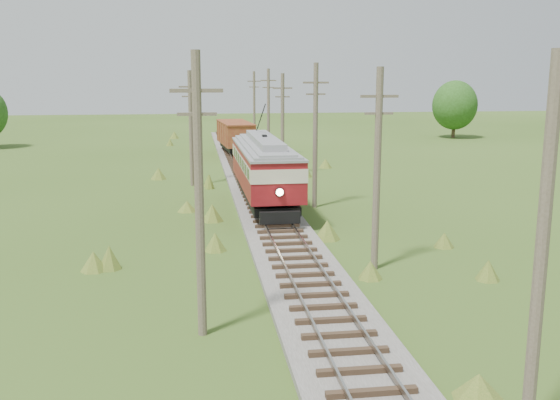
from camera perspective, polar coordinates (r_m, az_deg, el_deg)
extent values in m
cube|color=#605B54|center=(42.15, -1.88, 0.23)|extent=(3.60, 96.00, 0.25)
cube|color=#726659|center=(42.01, -2.86, 0.69)|extent=(0.08, 96.00, 0.17)
cube|color=#726659|center=(42.16, -0.91, 0.74)|extent=(0.08, 96.00, 0.17)
cube|color=#2D2116|center=(42.11, -1.88, 0.51)|extent=(2.40, 96.00, 0.16)
cube|color=black|center=(38.97, -1.41, 0.69)|extent=(2.63, 11.84, 0.48)
cube|color=maroon|center=(38.78, -1.42, 2.24)|extent=(3.09, 12.87, 1.18)
cube|color=beige|center=(38.64, -1.42, 3.65)|extent=(3.12, 12.93, 0.75)
cube|color=black|center=(38.64, -1.42, 3.65)|extent=(3.15, 12.35, 0.59)
cube|color=maroon|center=(38.57, -1.43, 4.44)|extent=(3.09, 12.87, 0.32)
cube|color=gray|center=(38.53, -1.43, 4.96)|extent=(3.15, 12.99, 0.41)
cube|color=gray|center=(38.49, -1.43, 5.50)|extent=(1.42, 9.64, 0.43)
sphere|color=#FFF2BF|center=(32.40, -0.02, 0.72)|extent=(0.39, 0.39, 0.39)
cylinder|color=black|center=(40.30, -1.77, 7.49)|extent=(0.10, 4.99, 2.06)
cylinder|color=black|center=(34.16, -1.76, -0.93)|extent=(0.13, 0.86, 0.86)
cylinder|color=black|center=(34.37, 0.90, -0.85)|extent=(0.13, 0.86, 0.86)
cylinder|color=black|center=(43.65, -3.23, 1.76)|extent=(0.13, 0.86, 0.86)
cylinder|color=black|center=(43.82, -1.14, 1.81)|extent=(0.13, 0.86, 0.86)
cube|color=black|center=(65.38, -4.09, 4.91)|extent=(2.88, 7.96, 0.54)
cube|color=maroon|center=(65.25, -4.11, 6.09)|extent=(3.51, 8.87, 2.17)
cube|color=maroon|center=(65.15, -4.12, 7.09)|extent=(3.58, 9.04, 0.13)
cylinder|color=black|center=(62.70, -4.47, 4.68)|extent=(0.20, 0.87, 0.87)
cylinder|color=black|center=(62.95, -3.01, 4.73)|extent=(0.20, 0.87, 0.87)
cylinder|color=black|center=(67.82, -5.10, 5.17)|extent=(0.20, 0.87, 0.87)
cylinder|color=black|center=(68.05, -3.74, 5.22)|extent=(0.20, 0.87, 0.87)
cone|color=gray|center=(61.77, -1.15, 4.32)|extent=(3.65, 3.65, 1.37)
cone|color=gray|center=(60.80, -0.17, 3.94)|extent=(2.05, 2.05, 0.80)
cylinder|color=brown|center=(14.74, 22.77, -4.74)|extent=(0.30, 0.30, 8.80)
cylinder|color=brown|center=(26.56, 8.87, 2.65)|extent=(0.30, 0.30, 8.60)
cube|color=brown|center=(26.27, 9.08, 9.35)|extent=(1.60, 0.12, 0.12)
cube|color=brown|center=(26.31, 9.03, 7.82)|extent=(1.20, 0.10, 0.10)
cylinder|color=brown|center=(39.05, 3.25, 5.82)|extent=(0.30, 0.30, 9.00)
cube|color=brown|center=(38.87, 3.30, 10.67)|extent=(1.60, 0.12, 0.12)
cube|color=brown|center=(38.88, 3.29, 9.64)|extent=(1.20, 0.10, 0.10)
cylinder|color=brown|center=(51.81, 0.23, 6.87)|extent=(0.30, 0.30, 8.40)
cube|color=brown|center=(51.66, 0.24, 10.19)|extent=(1.60, 0.12, 0.12)
cube|color=brown|center=(51.68, 0.24, 9.42)|extent=(1.20, 0.10, 0.10)
cylinder|color=brown|center=(64.70, -1.06, 7.99)|extent=(0.30, 0.30, 8.90)
cube|color=brown|center=(64.59, -1.07, 10.87)|extent=(1.60, 0.12, 0.12)
cube|color=brown|center=(64.60, -1.07, 10.25)|extent=(1.20, 0.10, 0.10)
cylinder|color=brown|center=(77.59, -2.37, 8.47)|extent=(0.30, 0.30, 8.70)
cube|color=brown|center=(77.50, -2.39, 10.80)|extent=(1.60, 0.12, 0.12)
cube|color=brown|center=(77.51, -2.39, 10.28)|extent=(1.20, 0.10, 0.10)
cylinder|color=brown|center=(19.50, -7.40, 0.14)|extent=(0.30, 0.30, 9.00)
cube|color=brown|center=(19.13, -7.65, 9.88)|extent=(1.60, 0.12, 0.12)
cube|color=brown|center=(19.16, -7.60, 7.79)|extent=(1.20, 0.10, 0.10)
cylinder|color=brown|center=(47.29, -8.16, 6.45)|extent=(0.30, 0.30, 8.60)
cube|color=brown|center=(47.14, -8.26, 10.21)|extent=(1.60, 0.12, 0.12)
cube|color=brown|center=(47.15, -8.24, 9.36)|extent=(1.20, 0.10, 0.10)
cylinder|color=#38281C|center=(86.54, 15.57, 6.32)|extent=(0.50, 0.50, 2.52)
ellipsoid|color=#234615|center=(86.34, 15.68, 8.35)|extent=(5.88, 5.88, 6.47)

